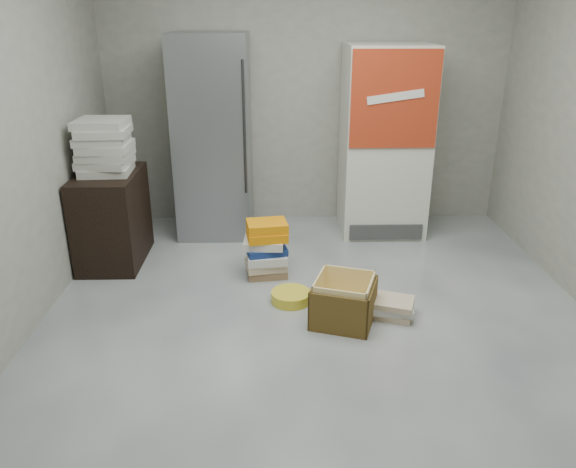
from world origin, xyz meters
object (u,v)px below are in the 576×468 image
(coke_cooler, at_px, (384,141))
(cardboard_box, at_px, (344,304))
(steel_fridge, at_px, (213,137))
(phonebook_stack_main, at_px, (266,249))
(wood_shelf, at_px, (112,218))

(coke_cooler, xyz_separation_m, cardboard_box, (-0.58, -1.83, -0.77))
(steel_fridge, distance_m, phonebook_stack_main, 1.38)
(steel_fridge, height_order, cardboard_box, steel_fridge)
(phonebook_stack_main, bearing_deg, cardboard_box, -58.99)
(steel_fridge, relative_size, coke_cooler, 1.06)
(coke_cooler, bearing_deg, steel_fridge, 179.82)
(coke_cooler, height_order, wood_shelf, coke_cooler)
(phonebook_stack_main, distance_m, cardboard_box, 0.96)
(wood_shelf, bearing_deg, cardboard_box, -30.15)
(steel_fridge, relative_size, phonebook_stack_main, 3.99)
(steel_fridge, xyz_separation_m, cardboard_box, (1.07, -1.83, -0.81))
(cardboard_box, bearing_deg, phonebook_stack_main, 144.19)
(coke_cooler, xyz_separation_m, phonebook_stack_main, (-1.14, -1.06, -0.67))
(wood_shelf, relative_size, phonebook_stack_main, 1.68)
(cardboard_box, bearing_deg, coke_cooler, 90.63)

